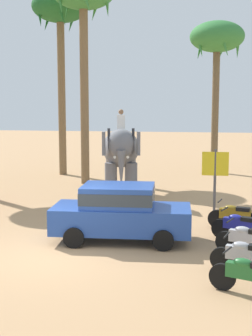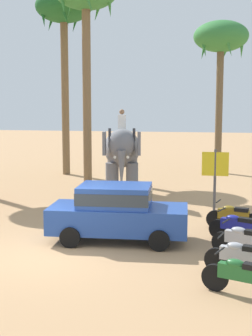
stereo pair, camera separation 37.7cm
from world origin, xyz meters
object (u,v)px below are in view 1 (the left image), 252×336
object	(u,v)px
motorcycle_fourth_in_row	(240,226)
motorcycle_far_in_row	(235,216)
motorcycle_mid_row	(248,239)
signboard_yellow	(215,168)
motorcycle_nearest_camera	(250,275)
palm_tree_near_hut	(83,0)
palm_tree_far_back	(60,14)
palm_tree_behind_elephant	(217,42)
elephant_with_mahout	(121,152)
car_sedan_foreground	(120,211)
motorcycle_second_in_row	(247,256)

from	to	relation	value
motorcycle_fourth_in_row	motorcycle_far_in_row	xyz separation A→B (m)	(-0.09, 1.34, 0.00)
motorcycle_mid_row	signboard_yellow	xyz separation A→B (m)	(-0.86, 5.27, 1.22)
motorcycle_nearest_camera	signboard_yellow	world-z (taller)	signboard_yellow
palm_tree_near_hut	palm_tree_far_back	size ratio (longest dim) A/B	1.01
motorcycle_nearest_camera	palm_tree_near_hut	bearing A→B (deg)	118.53
palm_tree_behind_elephant	palm_tree_near_hut	world-z (taller)	palm_tree_near_hut
elephant_with_mahout	motorcycle_far_in_row	bearing A→B (deg)	-45.46
car_sedan_foreground	palm_tree_near_hut	bearing A→B (deg)	110.98
motorcycle_fourth_in_row	signboard_yellow	xyz separation A→B (m)	(-0.74, 3.88, 1.22)
motorcycle_mid_row	signboard_yellow	bearing A→B (deg)	99.27
elephant_with_mahout	palm_tree_behind_elephant	size ratio (longest dim) A/B	0.45
palm_tree_behind_elephant	signboard_yellow	bearing A→B (deg)	-90.09
motorcycle_far_in_row	palm_tree_behind_elephant	distance (m)	15.17
car_sedan_foreground	motorcycle_mid_row	bearing A→B (deg)	-12.14
palm_tree_behind_elephant	motorcycle_nearest_camera	bearing A→B (deg)	-87.91
car_sedan_foreground	motorcycle_nearest_camera	bearing A→B (deg)	-45.10
motorcycle_fourth_in_row	motorcycle_far_in_row	world-z (taller)	same
motorcycle_second_in_row	motorcycle_fourth_in_row	bearing A→B (deg)	89.96
motorcycle_fourth_in_row	palm_tree_near_hut	distance (m)	14.76
signboard_yellow	motorcycle_second_in_row	bearing A→B (deg)	-83.73
motorcycle_fourth_in_row	palm_tree_far_back	xyz separation A→B (m)	(-9.49, 12.18, 8.71)
palm_tree_behind_elephant	palm_tree_near_hut	bearing A→B (deg)	-141.27
motorcycle_second_in_row	palm_tree_near_hut	distance (m)	16.70
signboard_yellow	motorcycle_nearest_camera	bearing A→B (deg)	-84.99
elephant_with_mahout	palm_tree_far_back	world-z (taller)	palm_tree_far_back
motorcycle_nearest_camera	motorcycle_far_in_row	world-z (taller)	same
motorcycle_far_in_row	motorcycle_mid_row	bearing A→B (deg)	-85.68
motorcycle_nearest_camera	motorcycle_fourth_in_row	distance (m)	4.11
palm_tree_far_back	motorcycle_nearest_camera	bearing A→B (deg)	-59.88
motorcycle_mid_row	palm_tree_behind_elephant	size ratio (longest dim) A/B	0.19
car_sedan_foreground	signboard_yellow	world-z (taller)	signboard_yellow
car_sedan_foreground	motorcycle_fourth_in_row	world-z (taller)	car_sedan_foreground
car_sedan_foreground	palm_tree_behind_elephant	bearing A→B (deg)	79.54
elephant_with_mahout	palm_tree_far_back	xyz separation A→B (m)	(-4.66, 6.02, 7.18)
motorcycle_nearest_camera	car_sedan_foreground	bearing A→B (deg)	134.90
motorcycle_fourth_in_row	palm_tree_far_back	world-z (taller)	palm_tree_far_back
motorcycle_nearest_camera	palm_tree_far_back	size ratio (longest dim) A/B	0.16
motorcycle_mid_row	motorcycle_fourth_in_row	size ratio (longest dim) A/B	1.01
car_sedan_foreground	palm_tree_behind_elephant	distance (m)	16.93
car_sedan_foreground	palm_tree_near_hut	size ratio (longest dim) A/B	0.40
motorcycle_nearest_camera	palm_tree_near_hut	world-z (taller)	palm_tree_near_hut
palm_tree_near_hut	signboard_yellow	xyz separation A→B (m)	(6.60, -5.44, -7.55)
elephant_with_mahout	palm_tree_near_hut	world-z (taller)	palm_tree_near_hut
motorcycle_second_in_row	palm_tree_behind_elephant	distance (m)	18.95
elephant_with_mahout	motorcycle_second_in_row	distance (m)	10.33
motorcycle_nearest_camera	palm_tree_near_hut	size ratio (longest dim) A/B	0.16
palm_tree_far_back	signboard_yellow	distance (m)	14.19
motorcycle_second_in_row	motorcycle_fourth_in_row	xyz separation A→B (m)	(0.00, 2.84, 0.00)
motorcycle_second_in_row	motorcycle_mid_row	size ratio (longest dim) A/B	1.03
motorcycle_second_in_row	palm_tree_behind_elephant	world-z (taller)	palm_tree_behind_elephant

